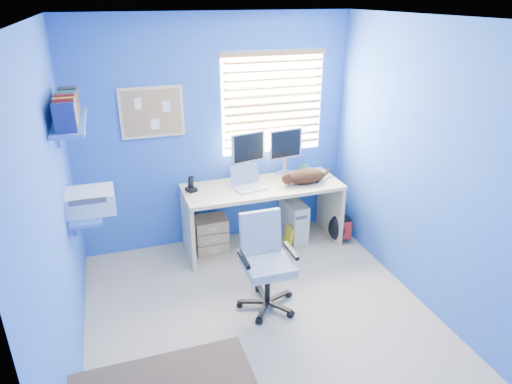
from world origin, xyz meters
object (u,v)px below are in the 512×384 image
object	(u,v)px
desk	(262,216)
cat	(305,176)
tower_pc	(294,219)
office_chair	(266,274)
laptop	(250,179)

from	to	relation	value
desk	cat	distance (m)	0.65
tower_pc	office_chair	size ratio (longest dim) A/B	0.51
desk	cat	world-z (taller)	cat
laptop	office_chair	bearing A→B (deg)	-110.56
office_chair	cat	bearing A→B (deg)	50.45
cat	office_chair	bearing A→B (deg)	-138.77
desk	office_chair	xyz separation A→B (m)	(-0.32, -1.03, -0.04)
laptop	cat	world-z (taller)	laptop
cat	office_chair	xyz separation A→B (m)	(-0.79, -0.96, -0.49)
cat	office_chair	size ratio (longest dim) A/B	0.50
desk	laptop	size ratio (longest dim) A/B	5.21
desk	cat	xyz separation A→B (m)	(0.47, -0.08, 0.45)
desk	cat	size ratio (longest dim) A/B	3.93
tower_pc	laptop	bearing A→B (deg)	-172.47
laptop	office_chair	size ratio (longest dim) A/B	0.38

